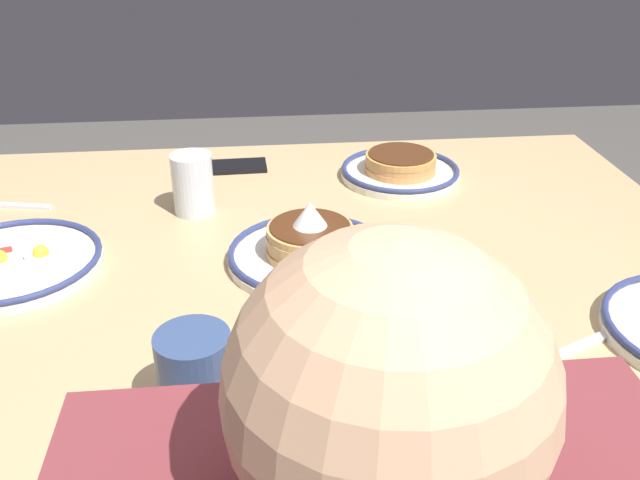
{
  "coord_description": "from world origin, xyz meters",
  "views": [
    {
      "loc": [
        0.06,
        1.0,
        1.28
      ],
      "look_at": [
        -0.04,
        0.04,
        0.76
      ],
      "focal_mm": 38.54,
      "sensor_mm": 36.0,
      "label": 1
    }
  ],
  "objects_px": {
    "plate_near_main": "(13,262)",
    "drinking_glass": "(193,187)",
    "coffee_mug": "(198,373)",
    "plate_far_companion": "(400,169)",
    "plate_far_side": "(310,248)",
    "fork_near": "(554,357)",
    "cell_phone": "(232,167)"
  },
  "relations": [
    {
      "from": "plate_near_main",
      "to": "drinking_glass",
      "type": "height_order",
      "value": "drinking_glass"
    },
    {
      "from": "plate_near_main",
      "to": "coffee_mug",
      "type": "xyz_separation_m",
      "value": [
        -0.31,
        0.35,
        0.04
      ]
    },
    {
      "from": "plate_far_companion",
      "to": "coffee_mug",
      "type": "distance_m",
      "value": 0.75
    },
    {
      "from": "plate_far_side",
      "to": "drinking_glass",
      "type": "bearing_deg",
      "value": -46.64
    },
    {
      "from": "plate_far_companion",
      "to": "drinking_glass",
      "type": "relative_size",
      "value": 2.17
    },
    {
      "from": "drinking_glass",
      "to": "fork_near",
      "type": "relative_size",
      "value": 0.58
    },
    {
      "from": "cell_phone",
      "to": "coffee_mug",
      "type": "bearing_deg",
      "value": 86.16
    },
    {
      "from": "plate_far_companion",
      "to": "drinking_glass",
      "type": "bearing_deg",
      "value": 16.62
    },
    {
      "from": "cell_phone",
      "to": "plate_far_companion",
      "type": "bearing_deg",
      "value": 164.29
    },
    {
      "from": "coffee_mug",
      "to": "cell_phone",
      "type": "bearing_deg",
      "value": -92.05
    },
    {
      "from": "plate_near_main",
      "to": "fork_near",
      "type": "distance_m",
      "value": 0.81
    },
    {
      "from": "plate_far_companion",
      "to": "coffee_mug",
      "type": "relative_size",
      "value": 2.01
    },
    {
      "from": "plate_far_side",
      "to": "cell_phone",
      "type": "xyz_separation_m",
      "value": [
        0.13,
        -0.41,
        -0.02
      ]
    },
    {
      "from": "cell_phone",
      "to": "drinking_glass",
      "type": "bearing_deg",
      "value": 70.77
    },
    {
      "from": "plate_near_main",
      "to": "drinking_glass",
      "type": "distance_m",
      "value": 0.33
    },
    {
      "from": "plate_far_companion",
      "to": "coffee_mug",
      "type": "bearing_deg",
      "value": 60.72
    },
    {
      "from": "plate_far_companion",
      "to": "drinking_glass",
      "type": "height_order",
      "value": "drinking_glass"
    },
    {
      "from": "coffee_mug",
      "to": "drinking_glass",
      "type": "relative_size",
      "value": 1.08
    },
    {
      "from": "plate_far_side",
      "to": "fork_near",
      "type": "xyz_separation_m",
      "value": [
        -0.29,
        0.28,
        -0.02
      ]
    },
    {
      "from": "drinking_glass",
      "to": "fork_near",
      "type": "distance_m",
      "value": 0.69
    },
    {
      "from": "plate_near_main",
      "to": "plate_far_companion",
      "type": "bearing_deg",
      "value": -155.88
    },
    {
      "from": "plate_far_companion",
      "to": "fork_near",
      "type": "distance_m",
      "value": 0.61
    },
    {
      "from": "plate_near_main",
      "to": "plate_far_companion",
      "type": "xyz_separation_m",
      "value": [
        -0.68,
        -0.3,
        0.01
      ]
    },
    {
      "from": "plate_far_side",
      "to": "drinking_glass",
      "type": "height_order",
      "value": "drinking_glass"
    },
    {
      "from": "plate_far_companion",
      "to": "fork_near",
      "type": "height_order",
      "value": "plate_far_companion"
    },
    {
      "from": "plate_near_main",
      "to": "drinking_glass",
      "type": "relative_size",
      "value": 2.47
    },
    {
      "from": "plate_near_main",
      "to": "cell_phone",
      "type": "height_order",
      "value": "plate_near_main"
    },
    {
      "from": "fork_near",
      "to": "plate_far_side",
      "type": "bearing_deg",
      "value": -44.35
    },
    {
      "from": "plate_near_main",
      "to": "plate_far_companion",
      "type": "height_order",
      "value": "plate_far_companion"
    },
    {
      "from": "plate_far_companion",
      "to": "plate_far_side",
      "type": "distance_m",
      "value": 0.39
    },
    {
      "from": "plate_near_main",
      "to": "fork_near",
      "type": "xyz_separation_m",
      "value": [
        -0.75,
        0.31,
        -0.01
      ]
    },
    {
      "from": "drinking_glass",
      "to": "fork_near",
      "type": "height_order",
      "value": "drinking_glass"
    }
  ]
}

